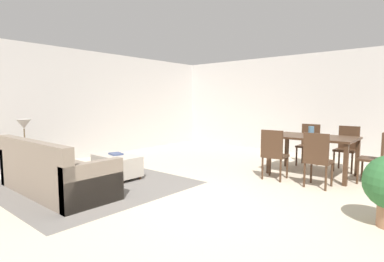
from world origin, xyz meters
name	(u,v)px	position (x,y,z in m)	size (l,w,h in m)	color
ground_plane	(205,203)	(0.00, 0.00, 0.00)	(10.80, 10.80, 0.00)	beige
wall_back	(322,104)	(0.00, 5.00, 1.35)	(9.00, 0.12, 2.70)	beige
wall_left	(74,105)	(-4.50, 0.50, 1.35)	(0.12, 11.00, 2.70)	beige
area_rug	(90,184)	(-2.12, -0.53, 0.00)	(3.00, 2.80, 0.01)	slate
couch	(54,174)	(-2.11, -1.15, 0.29)	(2.25, 0.89, 0.86)	gray
ottoman_table	(117,165)	(-2.14, 0.05, 0.24)	(0.97, 0.49, 0.42)	#B7AD9E
side_table	(25,153)	(-3.53, -1.02, 0.45)	(0.40, 0.40, 0.57)	brown
table_lamp	(24,125)	(-3.53, -1.02, 0.98)	(0.26, 0.26, 0.53)	brown
dining_table	(313,141)	(0.59, 2.65, 0.67)	(1.52, 0.98, 0.76)	#422B1C
dining_chair_near_left	(274,152)	(0.18, 1.80, 0.52)	(0.42, 0.42, 0.92)	#422B1C
dining_chair_near_right	(317,157)	(0.95, 1.79, 0.52)	(0.41, 0.41, 0.92)	#422B1C
dining_chair_far_left	(309,142)	(0.21, 3.52, 0.52)	(0.41, 0.41, 0.92)	#422B1C
dining_chair_far_right	(347,146)	(1.00, 3.50, 0.52)	(0.42, 0.42, 0.92)	#422B1C
dining_chair_head_east	(377,155)	(1.67, 2.65, 0.52)	(0.41, 0.41, 0.92)	#422B1C
vase_centerpiece	(311,131)	(0.55, 2.65, 0.85)	(0.11, 0.11, 0.19)	slate
book_on_ottoman	(116,154)	(-2.20, 0.08, 0.44)	(0.26, 0.20, 0.03)	#3F4C72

